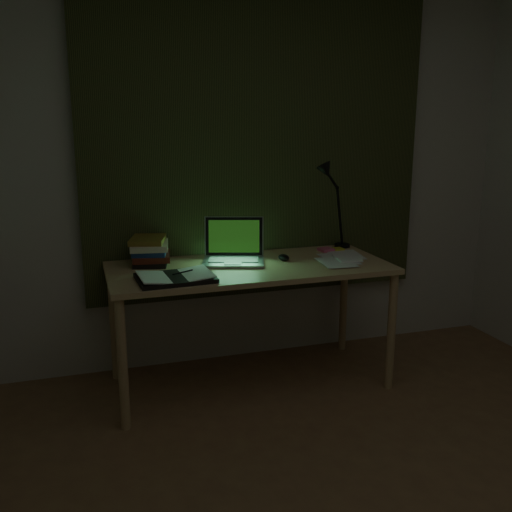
{
  "coord_description": "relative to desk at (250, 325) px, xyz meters",
  "views": [
    {
      "loc": [
        -1.11,
        -1.49,
        1.56
      ],
      "look_at": [
        -0.18,
        1.45,
        0.82
      ],
      "focal_mm": 40.0,
      "sensor_mm": 36.0,
      "label": 1
    }
  ],
  "objects": [
    {
      "name": "sticky_yellow",
      "position": [
        0.66,
        0.2,
        0.38
      ],
      "size": [
        0.07,
        0.07,
        0.01
      ],
      "primitive_type": "cube",
      "rotation": [
        0.0,
        0.0,
        0.07
      ],
      "color": "gold",
      "rests_on": "desk"
    },
    {
      "name": "open_textbook",
      "position": [
        -0.46,
        -0.18,
        0.39
      ],
      "size": [
        0.41,
        0.3,
        0.03
      ],
      "primitive_type": null,
      "rotation": [
        0.0,
        0.0,
        0.06
      ],
      "color": "white",
      "rests_on": "desk"
    },
    {
      "name": "book_stack",
      "position": [
        -0.55,
        0.21,
        0.45
      ],
      "size": [
        0.26,
        0.29,
        0.17
      ],
      "primitive_type": null,
      "rotation": [
        0.0,
        0.0,
        -0.22
      ],
      "color": "white",
      "rests_on": "desk"
    },
    {
      "name": "sticky_pink",
      "position": [
        0.57,
        0.21,
        0.38
      ],
      "size": [
        0.1,
        0.1,
        0.02
      ],
      "primitive_type": "cube",
      "rotation": [
        0.0,
        0.0,
        0.18
      ],
      "color": "#F05D85",
      "rests_on": "desk"
    },
    {
      "name": "curtain",
      "position": [
        0.18,
        0.39,
        1.08
      ],
      "size": [
        2.2,
        0.06,
        2.0
      ],
      "primitive_type": "cube",
      "color": "#2A3219",
      "rests_on": "wall_back"
    },
    {
      "name": "laptop",
      "position": [
        -0.08,
        0.07,
        0.5
      ],
      "size": [
        0.46,
        0.49,
        0.26
      ],
      "primitive_type": null,
      "rotation": [
        0.0,
        0.0,
        -0.31
      ],
      "color": "#A2A2A6",
      "rests_on": "desk"
    },
    {
      "name": "loose_papers",
      "position": [
        0.55,
        -0.04,
        0.38
      ],
      "size": [
        0.35,
        0.36,
        0.02
      ],
      "primitive_type": null,
      "rotation": [
        0.0,
        0.0,
        -0.15
      ],
      "color": "silver",
      "rests_on": "desk"
    },
    {
      "name": "desk_lamp",
      "position": [
        0.73,
        0.28,
        0.64
      ],
      "size": [
        0.42,
        0.36,
        0.55
      ],
      "primitive_type": null,
      "rotation": [
        0.0,
        0.0,
        0.22
      ],
      "color": "black",
      "rests_on": "desk"
    },
    {
      "name": "wall_back",
      "position": [
        0.18,
        0.43,
        0.88
      ],
      "size": [
        3.5,
        0.0,
        2.5
      ],
      "primitive_type": "cube",
      "color": "beige",
      "rests_on": "ground"
    },
    {
      "name": "desk",
      "position": [
        0.0,
        0.0,
        0.0
      ],
      "size": [
        1.62,
        0.71,
        0.74
      ],
      "primitive_type": null,
      "color": "tan",
      "rests_on": "floor"
    },
    {
      "name": "mouse",
      "position": [
        0.23,
        0.05,
        0.39
      ],
      "size": [
        0.07,
        0.1,
        0.04
      ],
      "primitive_type": "ellipsoid",
      "rotation": [
        0.0,
        0.0,
        -0.05
      ],
      "color": "black",
      "rests_on": "desk"
    }
  ]
}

